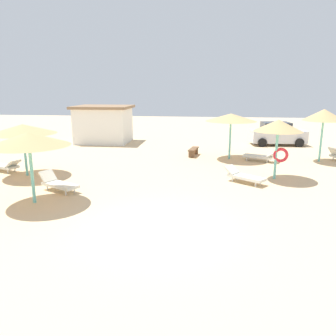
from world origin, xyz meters
TOP-DOWN VIEW (x-y plane):
  - ground_plane at (0.00, 0.00)m, footprint 80.00×80.00m
  - parasol_0 at (-7.37, 5.55)m, footprint 3.18×3.18m
  - parasol_1 at (2.88, 10.74)m, footprint 3.06×3.06m
  - parasol_2 at (4.75, 6.33)m, footprint 2.25×2.25m
  - parasol_3 at (8.12, 10.60)m, footprint 2.36×2.36m
  - parasol_4 at (-4.97, 1.78)m, footprint 2.99×2.99m
  - lounger_0 at (-8.90, 6.12)m, footprint 2.01×1.23m
  - lounger_1 at (4.65, 10.19)m, footprint 2.01×1.33m
  - lounger_2 at (3.21, 5.47)m, footprint 1.90×1.66m
  - lounger_4 at (-4.71, 3.30)m, footprint 1.94×1.43m
  - bench_0 at (0.65, 11.34)m, footprint 0.65×1.55m
  - parked_car at (6.76, 16.21)m, footprint 4.13×2.27m
  - beach_cabana at (-6.62, 15.92)m, footprint 4.32×3.66m

SIDE VIEW (x-z plane):
  - ground_plane at x=0.00m, z-range 0.00..0.00m
  - lounger_1 at x=4.65m, z-range -0.02..0.64m
  - lounger_0 at x=-8.90m, z-range -0.02..0.65m
  - lounger_2 at x=3.21m, z-range -0.03..0.66m
  - lounger_4 at x=-4.71m, z-range -0.07..0.72m
  - bench_0 at x=0.65m, z-range 0.10..0.59m
  - parked_car at x=6.76m, z-range -0.04..1.68m
  - beach_cabana at x=-6.62m, z-range 0.02..2.89m
  - parasol_0 at x=-7.37m, z-range 1.03..3.58m
  - parasol_4 at x=-4.97m, z-range 1.09..3.77m
  - parasol_2 at x=4.75m, z-range 1.09..3.91m
  - parasol_1 at x=2.88m, z-range 1.14..3.88m
  - parasol_3 at x=8.12m, z-range 1.18..4.24m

